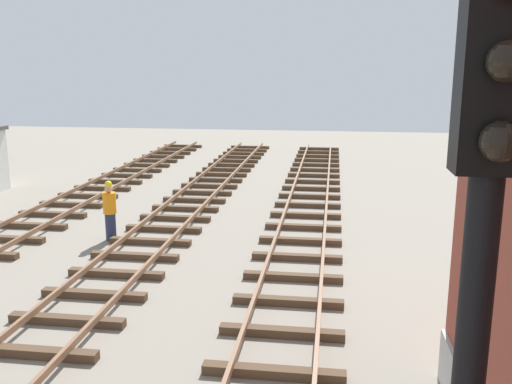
# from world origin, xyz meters

# --- Properties ---
(signal_mast) EXTENTS (0.36, 0.40, 5.84)m
(signal_mast) POSITION_xyz_m (2.79, 0.21, 3.64)
(signal_mast) COLOR black
(signal_mast) RESTS_ON ground
(track_worker_foreground) EXTENTS (0.40, 0.40, 1.87)m
(track_worker_foreground) POSITION_xyz_m (-4.73, 13.18, 0.93)
(track_worker_foreground) COLOR #262D4C
(track_worker_foreground) RESTS_ON ground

